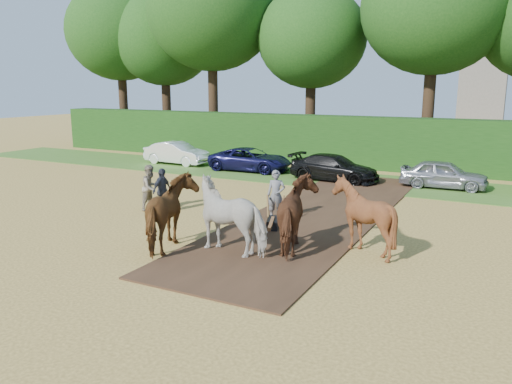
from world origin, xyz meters
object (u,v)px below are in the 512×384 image
object	(u,v)px
parked_cars	(388,171)
church	(491,5)
plough_team	(267,214)
spectator_near	(151,188)
spectator_far	(162,190)

from	to	relation	value
parked_cars	church	distance (m)	43.01
parked_cars	plough_team	bearing A→B (deg)	-94.35
parked_cars	church	world-z (taller)	church
spectator_near	spectator_far	xyz separation A→B (m)	(0.62, -0.10, -0.04)
spectator_far	spectator_near	bearing A→B (deg)	82.55
spectator_far	parked_cars	world-z (taller)	spectator_far
spectator_far	church	size ratio (longest dim) A/B	0.06
spectator_near	parked_cars	xyz separation A→B (m)	(7.04, 9.47, -0.23)
plough_team	church	distance (m)	54.22
spectator_near	parked_cars	size ratio (longest dim) A/B	0.06
spectator_near	parked_cars	distance (m)	11.81
spectator_far	church	bearing A→B (deg)	-7.44
parked_cars	spectator_near	bearing A→B (deg)	-126.63
spectator_near	spectator_far	bearing A→B (deg)	-95.32
plough_team	church	size ratio (longest dim) A/B	0.27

